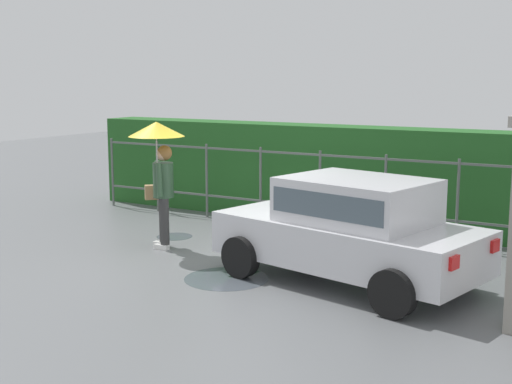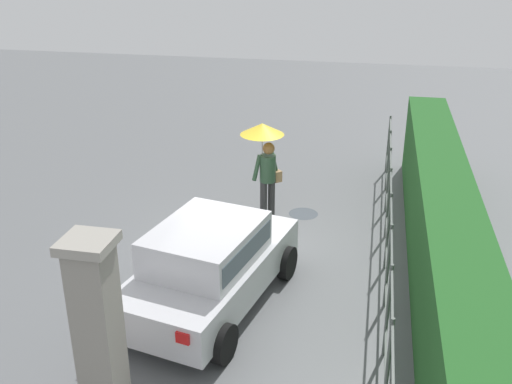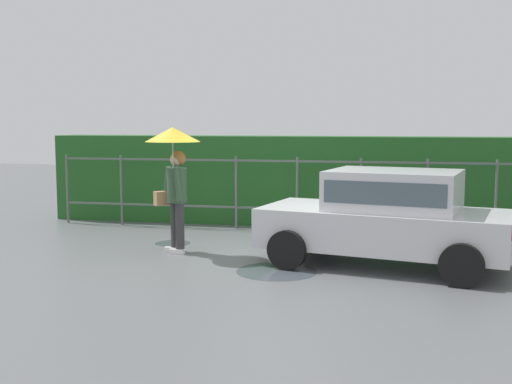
% 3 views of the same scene
% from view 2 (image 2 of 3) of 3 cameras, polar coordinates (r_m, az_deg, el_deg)
% --- Properties ---
extents(ground_plane, '(40.00, 40.00, 0.00)m').
position_cam_2_polar(ground_plane, '(11.51, -1.37, -5.79)').
color(ground_plane, slate).
extents(car, '(3.96, 2.46, 1.48)m').
position_cam_2_polar(car, '(9.57, -4.50, -6.77)').
color(car, silver).
rests_on(car, ground).
extents(pedestrian, '(0.92, 0.92, 2.12)m').
position_cam_2_polar(pedestrian, '(12.32, 0.87, 4.13)').
color(pedestrian, '#333333').
rests_on(pedestrian, ground).
extents(gate_pillar, '(0.60, 0.60, 2.42)m').
position_cam_2_polar(gate_pillar, '(7.64, -15.05, -12.22)').
color(gate_pillar, gray).
rests_on(gate_pillar, ground).
extents(fence_section, '(10.19, 0.05, 1.50)m').
position_cam_2_polar(fence_section, '(10.85, 12.65, -3.37)').
color(fence_section, '#59605B').
rests_on(fence_section, ground).
extents(hedge_row, '(11.14, 0.90, 1.90)m').
position_cam_2_polar(hedge_row, '(10.86, 17.32, -3.13)').
color(hedge_row, '#235B23').
rests_on(hedge_row, ground).
extents(puddle_near, '(1.21, 1.21, 0.00)m').
position_cam_2_polar(puddle_near, '(11.47, -5.61, -6.01)').
color(puddle_near, '#4C545B').
rests_on(puddle_near, ground).
extents(puddle_far, '(0.65, 0.65, 0.00)m').
position_cam_2_polar(puddle_far, '(13.10, 4.59, -2.10)').
color(puddle_far, '#4C545B').
rests_on(puddle_far, ground).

